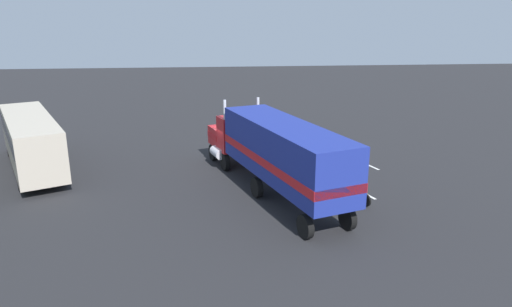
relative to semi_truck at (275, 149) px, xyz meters
name	(u,v)px	position (x,y,z in m)	size (l,w,h in m)	color
ground_plane	(233,165)	(5.31, 1.95, -2.52)	(120.00, 120.00, 0.00)	#232326
lane_stripe_near	(300,188)	(0.62, -1.55, -2.52)	(4.40, 0.16, 0.01)	silver
lane_stripe_mid	(351,186)	(0.65, -4.54, -2.52)	(4.40, 0.16, 0.01)	silver
lane_stripe_far	(358,160)	(5.38, -6.44, -2.52)	(4.40, 0.16, 0.01)	silver
semi_truck	(275,149)	(0.00, 0.00, 0.00)	(14.22, 6.78, 4.50)	red
person_bystander	(318,169)	(1.21, -2.69, -1.63)	(0.35, 0.47, 1.63)	#2D3347
parked_bus	(31,138)	(5.69, 14.54, -0.46)	(11.04, 6.97, 3.40)	#BFB29E
motorcycle	(356,193)	(-1.61, -4.09, -2.04)	(1.94, 1.01, 1.12)	black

